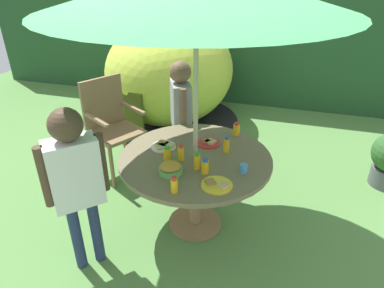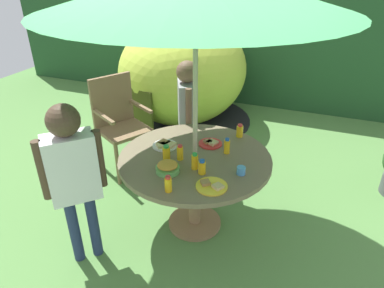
% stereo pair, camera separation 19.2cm
% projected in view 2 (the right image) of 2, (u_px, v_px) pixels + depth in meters
% --- Properties ---
extents(ground_plane, '(10.00, 10.00, 0.02)m').
position_uv_depth(ground_plane, '(195.00, 224.00, 3.04)').
color(ground_plane, '#548442').
extents(hedge_backdrop, '(9.00, 0.70, 1.82)m').
position_uv_depth(hedge_backdrop, '(270.00, 43.00, 5.30)').
color(hedge_backdrop, '#234C28').
rests_on(hedge_backdrop, ground_plane).
extents(garden_table, '(1.21, 1.21, 0.69)m').
position_uv_depth(garden_table, '(195.00, 169.00, 2.76)').
color(garden_table, '#93704C').
rests_on(garden_table, ground_plane).
extents(wooden_chair, '(0.62, 0.62, 1.02)m').
position_uv_depth(wooden_chair, '(119.00, 119.00, 3.61)').
color(wooden_chair, brown).
rests_on(wooden_chair, ground_plane).
extents(dome_tent, '(2.33, 2.33, 1.42)m').
position_uv_depth(dome_tent, '(184.00, 72.00, 4.67)').
color(dome_tent, '#B2C63F').
rests_on(dome_tent, ground_plane).
extents(child_in_grey_shirt, '(0.30, 0.38, 1.23)m').
position_uv_depth(child_in_grey_shirt, '(187.00, 105.00, 3.39)').
color(child_in_grey_shirt, navy).
rests_on(child_in_grey_shirt, ground_plane).
extents(child_in_white_shirt, '(0.36, 0.36, 1.28)m').
position_uv_depth(child_in_white_shirt, '(72.00, 168.00, 2.32)').
color(child_in_white_shirt, navy).
rests_on(child_in_white_shirt, ground_plane).
extents(snack_bowl, '(0.18, 0.18, 0.08)m').
position_uv_depth(snack_bowl, '(168.00, 168.00, 2.50)').
color(snack_bowl, '#66B259').
rests_on(snack_bowl, garden_table).
extents(plate_near_left, '(0.21, 0.21, 0.03)m').
position_uv_depth(plate_near_left, '(165.00, 145.00, 2.85)').
color(plate_near_left, white).
rests_on(plate_near_left, garden_table).
extents(plate_mid_left, '(0.20, 0.20, 0.03)m').
position_uv_depth(plate_mid_left, '(210.00, 143.00, 2.88)').
color(plate_mid_left, red).
rests_on(plate_mid_left, garden_table).
extents(plate_far_left, '(0.22, 0.22, 0.03)m').
position_uv_depth(plate_far_left, '(212.00, 186.00, 2.34)').
color(plate_far_left, yellow).
rests_on(plate_far_left, garden_table).
extents(juice_bottle_near_right, '(0.05, 0.05, 0.13)m').
position_uv_depth(juice_bottle_near_right, '(195.00, 161.00, 2.52)').
color(juice_bottle_near_right, yellow).
rests_on(juice_bottle_near_right, garden_table).
extents(juice_bottle_far_right, '(0.05, 0.05, 0.13)m').
position_uv_depth(juice_bottle_far_right, '(180.00, 153.00, 2.64)').
color(juice_bottle_far_right, yellow).
rests_on(juice_bottle_far_right, garden_table).
extents(juice_bottle_center_front, '(0.05, 0.05, 0.13)m').
position_uv_depth(juice_bottle_center_front, '(227.00, 146.00, 2.73)').
color(juice_bottle_center_front, yellow).
rests_on(juice_bottle_center_front, garden_table).
extents(juice_bottle_center_back, '(0.06, 0.06, 0.12)m').
position_uv_depth(juice_bottle_center_back, '(166.00, 153.00, 2.65)').
color(juice_bottle_center_back, yellow).
rests_on(juice_bottle_center_back, garden_table).
extents(juice_bottle_mid_right, '(0.05, 0.05, 0.12)m').
position_uv_depth(juice_bottle_mid_right, '(168.00, 184.00, 2.28)').
color(juice_bottle_mid_right, yellow).
rests_on(juice_bottle_mid_right, garden_table).
extents(juice_bottle_front_edge, '(0.06, 0.06, 0.12)m').
position_uv_depth(juice_bottle_front_edge, '(240.00, 131.00, 2.99)').
color(juice_bottle_front_edge, yellow).
rests_on(juice_bottle_front_edge, garden_table).
extents(juice_bottle_back_edge, '(0.06, 0.06, 0.11)m').
position_uv_depth(juice_bottle_back_edge, '(202.00, 167.00, 2.47)').
color(juice_bottle_back_edge, yellow).
rests_on(juice_bottle_back_edge, garden_table).
extents(cup_near, '(0.06, 0.06, 0.06)m').
position_uv_depth(cup_near, '(241.00, 171.00, 2.47)').
color(cup_near, '#4C99D8').
rests_on(cup_near, garden_table).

